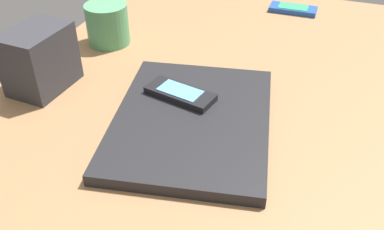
% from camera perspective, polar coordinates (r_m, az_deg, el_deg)
% --- Properties ---
extents(desk_surface, '(1.20, 0.80, 0.03)m').
position_cam_1_polar(desk_surface, '(0.72, 2.87, -0.68)').
color(desk_surface, olive).
rests_on(desk_surface, ground).
extents(laptop_closed, '(0.36, 0.30, 0.02)m').
position_cam_1_polar(laptop_closed, '(0.68, -0.00, -0.71)').
color(laptop_closed, black).
rests_on(laptop_closed, desk_surface).
extents(cell_phone_on_laptop, '(0.07, 0.13, 0.01)m').
position_cam_1_polar(cell_phone_on_laptop, '(0.72, -1.47, 3.05)').
color(cell_phone_on_laptop, black).
rests_on(cell_phone_on_laptop, laptop_closed).
extents(cell_phone_on_desk, '(0.05, 0.11, 0.01)m').
position_cam_1_polar(cell_phone_on_desk, '(1.12, 13.35, 13.61)').
color(cell_phone_on_desk, '#1E479E').
rests_on(cell_phone_on_desk, desk_surface).
extents(desk_organizer, '(0.12, 0.09, 0.11)m').
position_cam_1_polar(desk_organizer, '(0.80, -19.70, 7.03)').
color(desk_organizer, '#2D2D33').
rests_on(desk_organizer, desk_surface).
extents(coffee_mug, '(0.12, 0.09, 0.09)m').
position_cam_1_polar(coffee_mug, '(0.94, -11.16, 11.88)').
color(coffee_mug, '#4C9360').
rests_on(coffee_mug, desk_surface).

